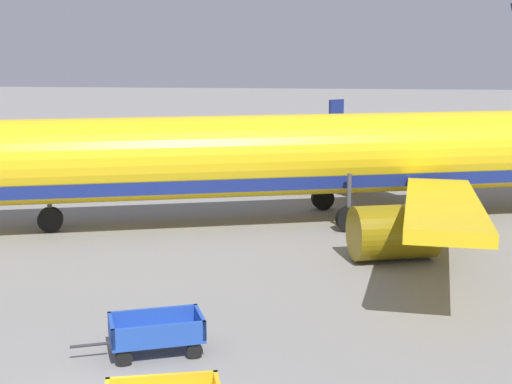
% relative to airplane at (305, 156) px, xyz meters
% --- Properties ---
extents(airplane, '(37.14, 30.11, 11.34)m').
position_rel_airplane_xyz_m(airplane, '(0.00, 0.00, 0.00)').
color(airplane, yellow).
rests_on(airplane, ground).
extents(baggage_cart_third_in_row, '(3.59, 2.16, 1.07)m').
position_rel_airplane_xyz_m(baggage_cart_third_in_row, '(-3.63, -15.46, -2.45)').
color(baggage_cart_third_in_row, '#234CB2').
rests_on(baggage_cart_third_in_row, ground).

